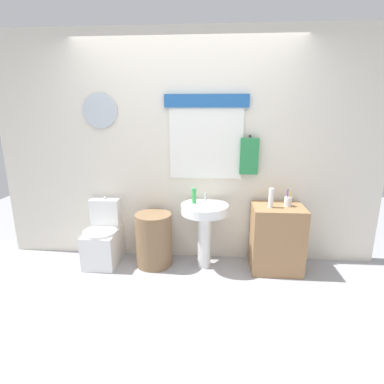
# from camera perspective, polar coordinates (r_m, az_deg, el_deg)

# --- Properties ---
(ground_plane) EXTENTS (8.00, 8.00, 0.00)m
(ground_plane) POSITION_cam_1_polar(r_m,az_deg,el_deg) (2.93, -2.93, -21.45)
(ground_plane) COLOR #A3A3A8
(back_wall) EXTENTS (4.40, 0.18, 2.60)m
(back_wall) POSITION_cam_1_polar(r_m,az_deg,el_deg) (3.52, -0.83, 7.93)
(back_wall) COLOR silver
(back_wall) RESTS_ON ground_plane
(toilet) EXTENTS (0.38, 0.51, 0.75)m
(toilet) POSITION_cam_1_polar(r_m,az_deg,el_deg) (3.76, -16.20, -8.37)
(toilet) COLOR white
(toilet) RESTS_ON ground_plane
(laundry_hamper) EXTENTS (0.41, 0.41, 0.62)m
(laundry_hamper) POSITION_cam_1_polar(r_m,az_deg,el_deg) (3.56, -7.15, -8.83)
(laundry_hamper) COLOR #846647
(laundry_hamper) RESTS_ON ground_plane
(pedestal_sink) EXTENTS (0.52, 0.52, 0.74)m
(pedestal_sink) POSITION_cam_1_polar(r_m,az_deg,el_deg) (3.40, 2.35, -5.26)
(pedestal_sink) COLOR white
(pedestal_sink) RESTS_ON ground_plane
(faucet) EXTENTS (0.03, 0.03, 0.10)m
(faucet) POSITION_cam_1_polar(r_m,az_deg,el_deg) (3.44, 2.46, -0.99)
(faucet) COLOR silver
(faucet) RESTS_ON pedestal_sink
(wooden_cabinet) EXTENTS (0.55, 0.44, 0.74)m
(wooden_cabinet) POSITION_cam_1_polar(r_m,az_deg,el_deg) (3.54, 15.52, -8.35)
(wooden_cabinet) COLOR #9E754C
(wooden_cabinet) RESTS_ON ground_plane
(soap_bottle) EXTENTS (0.05, 0.05, 0.17)m
(soap_bottle) POSITION_cam_1_polar(r_m,az_deg,el_deg) (3.37, 0.39, -0.70)
(soap_bottle) COLOR green
(soap_bottle) RESTS_ON pedestal_sink
(lotion_bottle) EXTENTS (0.05, 0.05, 0.21)m
(lotion_bottle) POSITION_cam_1_polar(r_m,az_deg,el_deg) (3.33, 14.58, -1.08)
(lotion_bottle) COLOR white
(lotion_bottle) RESTS_ON wooden_cabinet
(toothbrush_cup) EXTENTS (0.08, 0.08, 0.19)m
(toothbrush_cup) POSITION_cam_1_polar(r_m,az_deg,el_deg) (3.44, 17.53, -1.68)
(toothbrush_cup) COLOR silver
(toothbrush_cup) RESTS_ON wooden_cabinet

